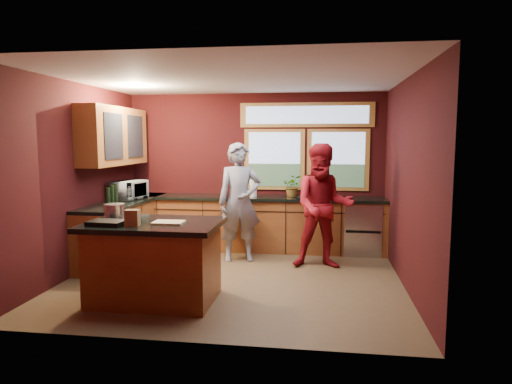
% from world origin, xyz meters
% --- Properties ---
extents(floor, '(4.50, 4.50, 0.00)m').
position_xyz_m(floor, '(0.00, 0.00, 0.00)').
color(floor, brown).
rests_on(floor, ground).
extents(room_shell, '(4.52, 4.02, 2.71)m').
position_xyz_m(room_shell, '(-0.60, 0.32, 1.80)').
color(room_shell, black).
rests_on(room_shell, ground).
extents(back_counter, '(4.50, 0.64, 0.93)m').
position_xyz_m(back_counter, '(0.20, 1.70, 0.46)').
color(back_counter, brown).
rests_on(back_counter, floor).
extents(left_counter, '(0.64, 2.30, 0.93)m').
position_xyz_m(left_counter, '(-1.95, 0.85, 0.47)').
color(left_counter, brown).
rests_on(left_counter, floor).
extents(island, '(1.55, 1.05, 0.95)m').
position_xyz_m(island, '(-0.77, -0.95, 0.48)').
color(island, brown).
rests_on(island, floor).
extents(person_grey, '(0.77, 0.61, 1.85)m').
position_xyz_m(person_grey, '(-0.09, 0.97, 0.93)').
color(person_grey, slate).
rests_on(person_grey, floor).
extents(person_red, '(0.94, 0.75, 1.84)m').
position_xyz_m(person_red, '(1.20, 0.74, 0.92)').
color(person_red, maroon).
rests_on(person_red, floor).
extents(microwave, '(0.50, 0.63, 0.31)m').
position_xyz_m(microwave, '(-1.92, 1.01, 1.08)').
color(microwave, '#999999').
rests_on(microwave, left_counter).
extents(potted_plant, '(0.33, 0.29, 0.37)m').
position_xyz_m(potted_plant, '(0.69, 1.75, 1.11)').
color(potted_plant, '#999999').
rests_on(potted_plant, back_counter).
extents(paper_towel, '(0.12, 0.12, 0.28)m').
position_xyz_m(paper_towel, '(0.02, 1.70, 1.07)').
color(paper_towel, white).
rests_on(paper_towel, back_counter).
extents(cutting_board, '(0.35, 0.26, 0.02)m').
position_xyz_m(cutting_board, '(-0.57, -1.00, 0.95)').
color(cutting_board, tan).
rests_on(cutting_board, island).
extents(stock_pot, '(0.24, 0.24, 0.18)m').
position_xyz_m(stock_pot, '(-1.32, -0.80, 1.03)').
color(stock_pot, silver).
rests_on(stock_pot, island).
extents(paper_bag, '(0.16, 0.14, 0.18)m').
position_xyz_m(paper_bag, '(-0.92, -1.20, 1.03)').
color(paper_bag, brown).
rests_on(paper_bag, island).
extents(black_tray, '(0.42, 0.31, 0.05)m').
position_xyz_m(black_tray, '(-1.22, -1.20, 0.97)').
color(black_tray, black).
rests_on(black_tray, island).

